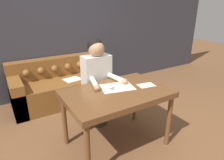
# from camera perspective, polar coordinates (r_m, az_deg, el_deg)

# --- Properties ---
(ground_plane) EXTENTS (16.00, 16.00, 0.00)m
(ground_plane) POSITION_cam_1_polar(r_m,az_deg,el_deg) (2.78, 1.94, -18.37)
(ground_plane) COLOR brown
(wall_back) EXTENTS (8.00, 0.06, 2.60)m
(wall_back) POSITION_cam_1_polar(r_m,az_deg,el_deg) (4.09, -14.65, 13.97)
(wall_back) COLOR #383842
(wall_back) RESTS_ON ground_plane
(dining_table) EXTENTS (1.26, 0.83, 0.77)m
(dining_table) POSITION_cam_1_polar(r_m,az_deg,el_deg) (2.45, 1.37, -4.91)
(dining_table) COLOR brown
(dining_table) RESTS_ON ground_plane
(couch) EXTENTS (1.66, 0.80, 0.80)m
(couch) POSITION_cam_1_polar(r_m,az_deg,el_deg) (3.89, -15.05, -1.77)
(couch) COLOR brown
(couch) RESTS_ON ground_plane
(person) EXTENTS (0.48, 0.61, 1.33)m
(person) POSITION_cam_1_polar(r_m,az_deg,el_deg) (2.90, -4.28, -0.78)
(person) COLOR #33281E
(person) RESTS_ON ground_plane
(pattern_paper_main) EXTENTS (0.47, 0.38, 0.00)m
(pattern_paper_main) POSITION_cam_1_polar(r_m,az_deg,el_deg) (2.52, 1.47, -2.04)
(pattern_paper_main) COLOR beige
(pattern_paper_main) RESTS_ON dining_table
(pattern_paper_offcut) EXTENTS (0.24, 0.18, 0.00)m
(pattern_paper_offcut) POSITION_cam_1_polar(r_m,az_deg,el_deg) (2.61, 9.76, -1.48)
(pattern_paper_offcut) COLOR beige
(pattern_paper_offcut) RESTS_ON dining_table
(scissors) EXTENTS (0.19, 0.14, 0.01)m
(scissors) POSITION_cam_1_polar(r_m,az_deg,el_deg) (2.50, 0.37, -2.26)
(scissors) COLOR silver
(scissors) RESTS_ON dining_table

